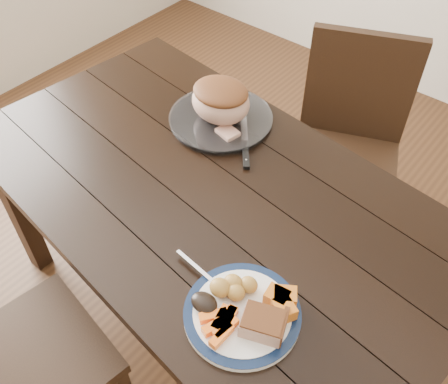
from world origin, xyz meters
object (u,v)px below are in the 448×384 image
Objects in this scene: carving_knife at (245,147)px; chair_far at (348,138)px; roast_joint at (221,102)px; dining_table at (209,208)px; serving_platter at (221,120)px; pork_slice at (263,324)px; dinner_plate at (242,314)px; fork at (204,274)px.

chair_far is at bearing 125.28° from carving_knife.
dining_table is at bearing -57.34° from roast_joint.
pork_slice reaches higher than serving_platter.
pork_slice is at bearing -43.27° from roast_joint.
serving_platter is at bearing 180.00° from roast_joint.
dining_table is 4.85× the size of serving_platter.
serving_platter is at bearing 122.66° from dining_table.
dinner_plate is at bearing -3.18° from carving_knife.
serving_platter is (-0.52, 0.54, 0.00)m from dinner_plate.
serving_platter is 0.08m from roast_joint.
chair_far is 3.25× the size of dinner_plate.
pork_slice is 0.21m from fork.
chair_far is 1.09m from pork_slice.
pork_slice is (0.06, -0.01, 0.03)m from dinner_plate.
carving_knife is at bearing 131.33° from pork_slice.
serving_platter is at bearing 34.97° from chair_far.
chair_far reaches higher than dinner_plate.
carving_knife reaches higher than dining_table.
carving_knife is (-0.13, -0.52, 0.23)m from chair_far.
roast_joint reaches higher than serving_platter.
chair_far is at bearing 58.32° from serving_platter.
carving_knife is (0.15, -0.06, -0.00)m from serving_platter.
roast_joint is at bearing 0.00° from serving_platter.
dinner_plate is (0.23, -1.01, 0.23)m from chair_far.
chair_far is at bearing 103.14° from dinner_plate.
serving_platter is 1.35× the size of carving_knife.
pork_slice is at bearing -4.76° from dinner_plate.
fork is (0.09, -0.98, 0.25)m from chair_far.
carving_knife is at bearing 127.17° from dinner_plate.
chair_far reaches higher than roast_joint.
pork_slice is at bearing -43.27° from serving_platter.
serving_platter is 0.16m from carving_knife.
roast_joint is (-0.52, 0.54, 0.08)m from dinner_plate.
chair_far is 0.63m from roast_joint.
pork_slice is (0.58, -0.55, 0.03)m from serving_platter.
pork_slice is 0.48× the size of roast_joint.
roast_joint is 0.80× the size of carving_knife.
dining_table is 8.20× the size of roast_joint.
carving_knife is (-0.23, 0.46, -0.01)m from fork.
pork_slice is (0.41, -0.28, 0.13)m from dining_table.
pork_slice is at bearing 83.10° from chair_far.
chair_far is 3.61× the size of carving_knife.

